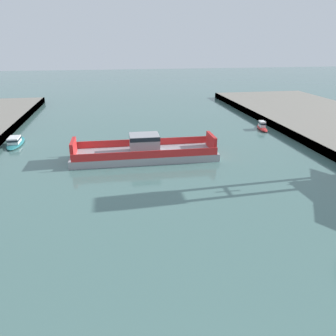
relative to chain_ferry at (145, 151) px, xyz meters
The scene contains 3 objects.
chain_ferry is the anchor object (origin of this frame).
moored_boat_mid_left 28.06m from the chain_ferry, 27.80° to the left, with size 2.09×5.22×1.67m.
moored_boat_mid_right 23.63m from the chain_ferry, 153.20° to the left, with size 2.73×8.12×1.44m.
Camera 1 is at (-6.23, -8.33, 16.65)m, focal length 34.70 mm.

